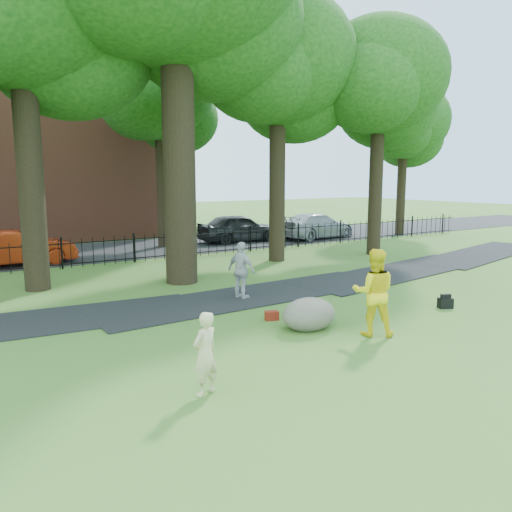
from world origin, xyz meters
TOP-DOWN VIEW (x-y plane):
  - ground at (0.00, 0.00)m, footprint 120.00×120.00m
  - footpath at (1.00, 3.90)m, footprint 36.07×3.85m
  - street at (0.00, 16.00)m, footprint 80.00×7.00m
  - iron_fence at (0.00, 12.00)m, footprint 44.00×0.04m
  - tree_row at (0.52, 8.40)m, footprint 26.82×7.96m
  - woman at (-3.50, -1.72)m, footprint 0.62×0.51m
  - man at (1.31, -0.92)m, footprint 1.26×1.23m
  - pedestrian at (0.52, 3.76)m, footprint 0.72×1.11m
  - boulder at (0.35, 0.28)m, footprint 1.46×1.12m
  - backpack at (4.83, -0.30)m, footprint 0.45×0.38m
  - red_bag at (0.00, 1.38)m, footprint 0.39×0.31m
  - red_sedan at (-4.32, 13.89)m, footprint 4.55×1.75m
  - grey_car at (7.39, 15.47)m, footprint 4.87×2.16m
  - silver_car at (12.23, 14.39)m, footprint 5.46×2.76m

SIDE VIEW (x-z plane):
  - ground at x=0.00m, z-range 0.00..0.00m
  - footpath at x=1.00m, z-range -0.01..0.01m
  - street at x=0.00m, z-range -0.01..0.01m
  - red_bag at x=0.00m, z-range 0.00..0.23m
  - backpack at x=4.83m, z-range 0.00..0.29m
  - boulder at x=0.35m, z-range 0.00..0.83m
  - iron_fence at x=0.00m, z-range 0.00..1.20m
  - woman at x=-3.50m, z-range 0.00..1.45m
  - red_sedan at x=-4.32m, z-range 0.00..1.48m
  - silver_car at x=12.23m, z-range 0.00..1.52m
  - grey_car at x=7.39m, z-range 0.00..1.63m
  - pedestrian at x=0.52m, z-range 0.00..1.76m
  - man at x=1.31m, z-range 0.00..2.05m
  - tree_row at x=0.52m, z-range 1.94..14.36m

